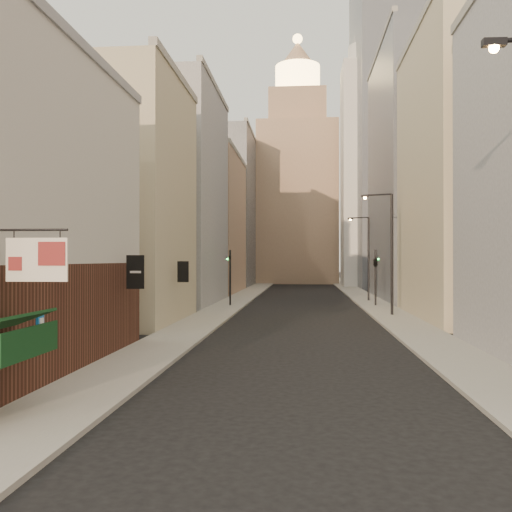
{
  "coord_description": "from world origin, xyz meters",
  "views": [
    {
      "loc": [
        0.19,
        -10.77,
        4.15
      ],
      "look_at": [
        -2.37,
        19.37,
        4.34
      ],
      "focal_mm": 40.0,
      "sensor_mm": 36.0,
      "label": 1
    }
  ],
  "objects_px": {
    "clock_tower": "(298,185)",
    "streetlamp_mid": "(389,246)",
    "traffic_light_right": "(376,263)",
    "white_tower": "(368,166)",
    "streetlamp_far": "(366,253)",
    "traffic_light_left": "(230,267)"
  },
  "relations": [
    {
      "from": "clock_tower",
      "to": "white_tower",
      "type": "xyz_separation_m",
      "value": [
        11.0,
        -14.0,
        0.97
      ]
    },
    {
      "from": "streetlamp_mid",
      "to": "clock_tower",
      "type": "bearing_deg",
      "value": 116.39
    },
    {
      "from": "streetlamp_mid",
      "to": "traffic_light_left",
      "type": "bearing_deg",
      "value": 168.99
    },
    {
      "from": "traffic_light_left",
      "to": "clock_tower",
      "type": "bearing_deg",
      "value": -78.14
    },
    {
      "from": "clock_tower",
      "to": "streetlamp_far",
      "type": "xyz_separation_m",
      "value": [
        7.28,
        -46.0,
        -12.86
      ]
    },
    {
      "from": "clock_tower",
      "to": "traffic_light_left",
      "type": "relative_size",
      "value": 8.98
    },
    {
      "from": "traffic_light_left",
      "to": "traffic_light_right",
      "type": "relative_size",
      "value": 1.0
    },
    {
      "from": "streetlamp_far",
      "to": "traffic_light_left",
      "type": "height_order",
      "value": "streetlamp_far"
    },
    {
      "from": "clock_tower",
      "to": "white_tower",
      "type": "distance_m",
      "value": 17.83
    },
    {
      "from": "clock_tower",
      "to": "traffic_light_left",
      "type": "xyz_separation_m",
      "value": [
        -5.3,
        -53.16,
        -14.13
      ]
    },
    {
      "from": "white_tower",
      "to": "streetlamp_far",
      "type": "height_order",
      "value": "white_tower"
    },
    {
      "from": "streetlamp_mid",
      "to": "traffic_light_left",
      "type": "relative_size",
      "value": 1.8
    },
    {
      "from": "white_tower",
      "to": "streetlamp_far",
      "type": "distance_m",
      "value": 35.06
    },
    {
      "from": "clock_tower",
      "to": "streetlamp_mid",
      "type": "height_order",
      "value": "clock_tower"
    },
    {
      "from": "white_tower",
      "to": "traffic_light_left",
      "type": "bearing_deg",
      "value": -112.6
    },
    {
      "from": "traffic_light_right",
      "to": "streetlamp_mid",
      "type": "bearing_deg",
      "value": 79.74
    },
    {
      "from": "white_tower",
      "to": "traffic_light_left",
      "type": "relative_size",
      "value": 8.3
    },
    {
      "from": "streetlamp_mid",
      "to": "streetlamp_far",
      "type": "bearing_deg",
      "value": 109.67
    },
    {
      "from": "traffic_light_left",
      "to": "streetlamp_far",
      "type": "bearing_deg",
      "value": -132.84
    },
    {
      "from": "white_tower",
      "to": "streetlamp_mid",
      "type": "xyz_separation_m",
      "value": [
        -3.67,
        -46.6,
        -13.47
      ]
    },
    {
      "from": "clock_tower",
      "to": "traffic_light_right",
      "type": "bearing_deg",
      "value": -81.92
    },
    {
      "from": "clock_tower",
      "to": "streetlamp_far",
      "type": "height_order",
      "value": "clock_tower"
    }
  ]
}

